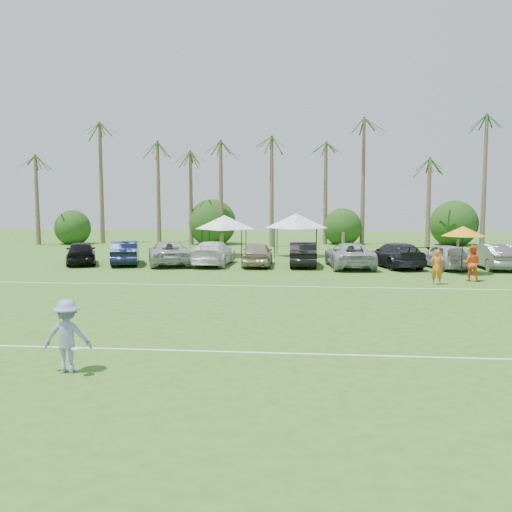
{
  "coord_description": "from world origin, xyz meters",
  "views": [
    {
      "loc": [
        3.17,
        -13.55,
        4.35
      ],
      "look_at": [
        0.58,
        12.89,
        1.6
      ],
      "focal_mm": 40.0,
      "sensor_mm": 36.0,
      "label": 1
    }
  ],
  "objects": [
    {
      "name": "ground",
      "position": [
        0.0,
        0.0,
        0.0
      ],
      "size": [
        120.0,
        120.0,
        0.0
      ],
      "primitive_type": "plane",
      "color": "#37661E",
      "rests_on": "ground"
    },
    {
      "name": "field_lines",
      "position": [
        0.0,
        8.0,
        0.01
      ],
      "size": [
        80.0,
        12.1,
        0.01
      ],
      "color": "white",
      "rests_on": "ground"
    },
    {
      "name": "palm_tree_0",
      "position": [
        -22.0,
        38.0,
        7.48
      ],
      "size": [
        2.4,
        2.4,
        8.9
      ],
      "color": "brown",
      "rests_on": "ground"
    },
    {
      "name": "palm_tree_1",
      "position": [
        -17.0,
        38.0,
        8.35
      ],
      "size": [
        2.4,
        2.4,
        9.9
      ],
      "color": "brown",
      "rests_on": "ground"
    },
    {
      "name": "palm_tree_2",
      "position": [
        -12.0,
        38.0,
        9.21
      ],
      "size": [
        2.4,
        2.4,
        10.9
      ],
      "color": "brown",
      "rests_on": "ground"
    },
    {
      "name": "palm_tree_3",
      "position": [
        -8.0,
        38.0,
        10.06
      ],
      "size": [
        2.4,
        2.4,
        11.9
      ],
      "color": "brown",
      "rests_on": "ground"
    },
    {
      "name": "palm_tree_4",
      "position": [
        -4.0,
        38.0,
        7.48
      ],
      "size": [
        2.4,
        2.4,
        8.9
      ],
      "color": "brown",
      "rests_on": "ground"
    },
    {
      "name": "palm_tree_5",
      "position": [
        0.0,
        38.0,
        8.35
      ],
      "size": [
        2.4,
        2.4,
        9.9
      ],
      "color": "brown",
      "rests_on": "ground"
    },
    {
      "name": "palm_tree_6",
      "position": [
        4.0,
        38.0,
        9.21
      ],
      "size": [
        2.4,
        2.4,
        10.9
      ],
      "color": "brown",
      "rests_on": "ground"
    },
    {
      "name": "palm_tree_7",
      "position": [
        8.0,
        38.0,
        10.06
      ],
      "size": [
        2.4,
        2.4,
        11.9
      ],
      "color": "brown",
      "rests_on": "ground"
    },
    {
      "name": "palm_tree_8",
      "position": [
        13.0,
        38.0,
        7.48
      ],
      "size": [
        2.4,
        2.4,
        8.9
      ],
      "color": "brown",
      "rests_on": "ground"
    },
    {
      "name": "palm_tree_9",
      "position": [
        18.0,
        38.0,
        8.35
      ],
      "size": [
        2.4,
        2.4,
        9.9
      ],
      "color": "brown",
      "rests_on": "ground"
    },
    {
      "name": "bush_tree_0",
      "position": [
        -19.0,
        39.0,
        1.8
      ],
      "size": [
        4.0,
        4.0,
        4.0
      ],
      "color": "brown",
      "rests_on": "ground"
    },
    {
      "name": "bush_tree_1",
      "position": [
        -6.0,
        39.0,
        1.8
      ],
      "size": [
        4.0,
        4.0,
        4.0
      ],
      "color": "brown",
      "rests_on": "ground"
    },
    {
      "name": "bush_tree_2",
      "position": [
        6.0,
        39.0,
        1.8
      ],
      "size": [
        4.0,
        4.0,
        4.0
      ],
      "color": "brown",
      "rests_on": "ground"
    },
    {
      "name": "bush_tree_3",
      "position": [
        16.0,
        39.0,
        1.8
      ],
      "size": [
        4.0,
        4.0,
        4.0
      ],
      "color": "brown",
      "rests_on": "ground"
    },
    {
      "name": "sideline_player_a",
      "position": [
        9.4,
        15.43,
        0.88
      ],
      "size": [
        0.71,
        0.54,
        1.76
      ],
      "primitive_type": "imported",
      "rotation": [
        0.0,
        0.0,
        2.93
      ],
      "color": "orange",
      "rests_on": "ground"
    },
    {
      "name": "sideline_player_b",
      "position": [
        11.46,
        16.75,
        0.93
      ],
      "size": [
        1.12,
        1.01,
        1.87
      ],
      "primitive_type": "imported",
      "rotation": [
        0.0,
        0.0,
        2.73
      ],
      "color": "#EB521A",
      "rests_on": "ground"
    },
    {
      "name": "canopy_tent_left",
      "position": [
        -3.2,
        27.79,
        3.03
      ],
      "size": [
        4.37,
        4.37,
        3.54
      ],
      "color": "black",
      "rests_on": "ground"
    },
    {
      "name": "canopy_tent_right",
      "position": [
        2.03,
        28.22,
        3.16
      ],
      "size": [
        4.55,
        4.55,
        3.69
      ],
      "color": "black",
      "rests_on": "ground"
    },
    {
      "name": "market_umbrella",
      "position": [
        11.68,
        19.58,
        2.44
      ],
      "size": [
        2.44,
        2.44,
        2.72
      ],
      "color": "black",
      "rests_on": "ground"
    },
    {
      "name": "frisbee_player",
      "position": [
        -2.85,
        -0.21,
        0.91
      ],
      "size": [
        1.24,
        0.83,
        1.83
      ],
      "rotation": [
        0.0,
        0.0,
        3.24
      ],
      "color": "#848ABB",
      "rests_on": "ground"
    },
    {
      "name": "parked_car_0",
      "position": [
        -11.73,
        21.94,
        0.77
      ],
      "size": [
        3.39,
        4.89,
        1.54
      ],
      "primitive_type": "imported",
      "rotation": [
        0.0,
        0.0,
        3.53
      ],
      "color": "black",
      "rests_on": "ground"
    },
    {
      "name": "parked_car_1",
      "position": [
        -8.86,
        22.17,
        0.77
      ],
      "size": [
        2.85,
        4.96,
        1.54
      ],
      "primitive_type": "imported",
      "rotation": [
        0.0,
        0.0,
        3.42
      ],
      "color": "black",
      "rests_on": "ground"
    },
    {
      "name": "parked_car_2",
      "position": [
        -5.99,
        22.34,
        0.77
      ],
      "size": [
        4.08,
        6.06,
        1.54
      ],
      "primitive_type": "imported",
      "rotation": [
        0.0,
        0.0,
        3.44
      ],
      "color": "#A7AAAD",
      "rests_on": "ground"
    },
    {
      "name": "parked_car_3",
      "position": [
        -3.11,
        22.37,
        0.77
      ],
      "size": [
        2.37,
        5.4,
        1.54
      ],
      "primitive_type": "imported",
      "rotation": [
        0.0,
        0.0,
        3.1
      ],
      "color": "white",
      "rests_on": "ground"
    },
    {
      "name": "parked_car_4",
      "position": [
        -0.24,
        22.13,
        0.77
      ],
      "size": [
        1.97,
        4.59,
        1.54
      ],
      "primitive_type": "imported",
      "rotation": [
        0.0,
        0.0,
        3.17
      ],
      "color": "gray",
      "rests_on": "ground"
    },
    {
      "name": "parked_car_5",
      "position": [
        2.63,
        22.4,
        0.77
      ],
      "size": [
        1.76,
        4.73,
        1.54
      ],
      "primitive_type": "imported",
      "rotation": [
        0.0,
        0.0,
        3.17
      ],
      "color": "black",
      "rests_on": "ground"
    },
    {
      "name": "parked_car_6",
      "position": [
        5.51,
        21.96,
        0.77
      ],
      "size": [
        3.12,
        5.79,
        1.54
      ],
      "primitive_type": "imported",
      "rotation": [
        0.0,
        0.0,
        3.25
      ],
      "color": "#A3A7AE",
      "rests_on": "ground"
    },
    {
      "name": "parked_car_7",
      "position": [
        8.38,
        22.35,
        0.77
      ],
      "size": [
        3.52,
        5.71,
        1.54
      ],
      "primitive_type": "imported",
      "rotation": [
        0.0,
        0.0,
        3.41
      ],
      "color": "black",
      "rests_on": "ground"
    },
    {
      "name": "parked_car_8",
      "position": [
        11.25,
        21.94,
        0.77
      ],
      "size": [
        2.83,
        4.83,
        1.54
      ],
      "primitive_type": "imported",
      "rotation": [
        0.0,
        0.0,
        3.38
      ],
      "color": "#B4B5B9",
      "rests_on": "ground"
    },
    {
      "name": "parked_car_9",
      "position": [
        14.13,
        22.17,
        0.77
      ],
      "size": [
        2.03,
        4.81,
        1.54
      ],
      "primitive_type": "imported",
      "rotation": [
        0.0,
        0.0,
        3.23
      ],
      "color": "slate",
      "rests_on": "ground"
    }
  ]
}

